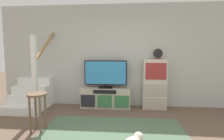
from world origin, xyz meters
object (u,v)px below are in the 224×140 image
Objects in this scene: media_console at (106,98)px; side_cabinet at (154,84)px; desk_clock at (158,54)px; bar_stool_near at (37,103)px; television at (106,73)px.

side_cabinet reaches higher than media_console.
media_console is 4.85× the size of desk_clock.
media_console is 1.31m from side_cabinet.
side_cabinet is 1.81× the size of bar_stool_near.
television is 0.87× the size of side_cabinet.
television is (0.00, 0.02, 0.64)m from media_console.
media_console is at bearing -90.00° from television.
desk_clock is (1.31, -0.00, 1.15)m from media_console.
television is 4.17× the size of desk_clock.
desk_clock is at bearing 30.98° from bar_stool_near.
bar_stool_near reaches higher than media_console.
desk_clock is at bearing -0.21° from media_console.
bar_stool_near is at bearing -126.45° from media_console.
media_console is 1.79m from bar_stool_near.
desk_clock is at bearing -1.25° from television.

